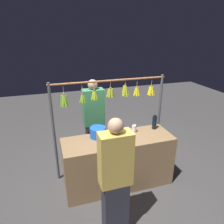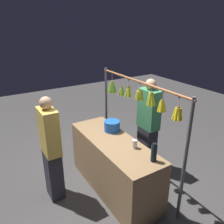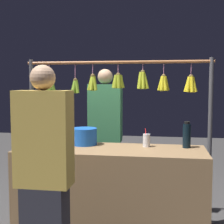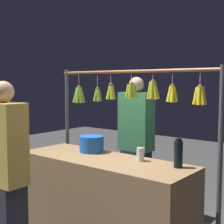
{
  "view_description": "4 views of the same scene",
  "coord_description": "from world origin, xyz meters",
  "px_view_note": "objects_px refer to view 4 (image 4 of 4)",
  "views": [
    {
      "loc": [
        0.98,
        2.72,
        2.43
      ],
      "look_at": [
        0.1,
        0.0,
        1.31
      ],
      "focal_mm": 33.56,
      "sensor_mm": 36.0,
      "label": 1
    },
    {
      "loc": [
        -2.46,
        1.55,
        2.48
      ],
      "look_at": [
        0.05,
        0.0,
        1.29
      ],
      "focal_mm": 36.36,
      "sensor_mm": 36.0,
      "label": 2
    },
    {
      "loc": [
        -0.47,
        2.9,
        1.45
      ],
      "look_at": [
        -0.01,
        0.0,
        1.19
      ],
      "focal_mm": 51.38,
      "sensor_mm": 36.0,
      "label": 3
    },
    {
      "loc": [
        -1.97,
        2.31,
        1.57
      ],
      "look_at": [
        -0.1,
        0.0,
        1.3
      ],
      "focal_mm": 52.79,
      "sensor_mm": 36.0,
      "label": 4
    }
  ],
  "objects_px": {
    "blue_bucket": "(92,144)",
    "drink_cup": "(140,154)",
    "customer_person": "(6,180)",
    "water_bottle": "(178,154)",
    "vendor_person": "(136,147)"
  },
  "relations": [
    {
      "from": "water_bottle",
      "to": "drink_cup",
      "type": "distance_m",
      "value": 0.38
    },
    {
      "from": "water_bottle",
      "to": "customer_person",
      "type": "height_order",
      "value": "customer_person"
    },
    {
      "from": "water_bottle",
      "to": "vendor_person",
      "type": "relative_size",
      "value": 0.15
    },
    {
      "from": "water_bottle",
      "to": "vendor_person",
      "type": "height_order",
      "value": "vendor_person"
    },
    {
      "from": "blue_bucket",
      "to": "drink_cup",
      "type": "relative_size",
      "value": 1.41
    },
    {
      "from": "drink_cup",
      "to": "customer_person",
      "type": "xyz_separation_m",
      "value": [
        0.65,
        0.97,
        -0.13
      ]
    },
    {
      "from": "water_bottle",
      "to": "blue_bucket",
      "type": "xyz_separation_m",
      "value": [
        0.99,
        -0.0,
        -0.04
      ]
    },
    {
      "from": "customer_person",
      "to": "drink_cup",
      "type": "bearing_deg",
      "value": -123.97
    },
    {
      "from": "blue_bucket",
      "to": "drink_cup",
      "type": "height_order",
      "value": "drink_cup"
    },
    {
      "from": "blue_bucket",
      "to": "customer_person",
      "type": "height_order",
      "value": "customer_person"
    },
    {
      "from": "blue_bucket",
      "to": "vendor_person",
      "type": "bearing_deg",
      "value": -97.73
    },
    {
      "from": "water_bottle",
      "to": "blue_bucket",
      "type": "bearing_deg",
      "value": -0.23
    },
    {
      "from": "vendor_person",
      "to": "drink_cup",
      "type": "bearing_deg",
      "value": 127.45
    },
    {
      "from": "water_bottle",
      "to": "vendor_person",
      "type": "bearing_deg",
      "value": -36.9
    },
    {
      "from": "water_bottle",
      "to": "vendor_person",
      "type": "distance_m",
      "value": 1.13
    }
  ]
}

